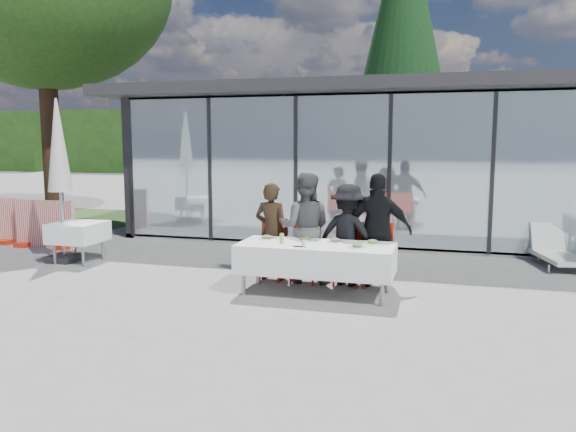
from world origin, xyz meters
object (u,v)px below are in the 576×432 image
object	(u,v)px
diner_c	(348,235)
folded_eyeglasses	(298,246)
diner_chair_a	(273,246)
diner_d	(378,231)
diner_chair_b	(306,248)
plate_b	(305,239)
market_umbrella	(59,156)
plate_c	(335,241)
juice_bottle	(282,238)
spare_table_left	(78,232)
plate_extra	(357,246)
plate_a	(267,238)
conifer_tree	(403,31)
diner_chair_c	(348,250)
lounger	(555,251)
dining_table	(316,258)
diner_b	(305,228)
diner_chair_d	(378,251)
plate_d	(373,242)
diner_a	(272,231)

from	to	relation	value
diner_c	folded_eyeglasses	bearing A→B (deg)	73.20
diner_chair_a	diner_d	world-z (taller)	diner_d
diner_chair_b	plate_b	distance (m)	0.63
market_umbrella	diner_d	bearing A→B (deg)	-2.33
diner_c	plate_c	xyz separation A→B (m)	(-0.11, -0.48, -0.01)
juice_bottle	spare_table_left	world-z (taller)	juice_bottle
diner_chair_a	plate_extra	size ratio (longest dim) A/B	3.82
diner_c	plate_a	distance (m)	1.27
plate_extra	conifer_tree	xyz separation A→B (m)	(-0.46, 12.66, 5.21)
diner_chair_c	lounger	xyz separation A→B (m)	(3.39, 2.33, -0.28)
plate_c	folded_eyeglasses	bearing A→B (deg)	-131.09
dining_table	diner_b	xyz separation A→B (m)	(-0.34, 0.68, 0.34)
diner_chair_b	plate_extra	xyz separation A→B (m)	(0.96, -0.88, 0.24)
diner_b	plate_b	bearing A→B (deg)	97.89
diner_chair_d	conifer_tree	xyz separation A→B (m)	(-0.65, 11.78, 5.45)
plate_c	lounger	xyz separation A→B (m)	(3.49, 2.88, -0.52)
diner_chair_c	plate_d	xyz separation A→B (m)	(0.44, -0.54, 0.24)
conifer_tree	diner_c	bearing A→B (deg)	-89.08
diner_chair_a	juice_bottle	world-z (taller)	diner_chair_a
diner_chair_d	spare_table_left	size ratio (longest dim) A/B	1.13
spare_table_left	plate_c	bearing A→B (deg)	-8.75
plate_a	plate_extra	bearing A→B (deg)	-12.05
market_umbrella	lounger	size ratio (longest dim) A/B	2.09
dining_table	diner_d	bearing A→B (deg)	40.13
diner_chair_d	juice_bottle	bearing A→B (deg)	-147.50
diner_chair_c	market_umbrella	bearing A→B (deg)	178.20
diner_chair_c	conifer_tree	bearing A→B (deg)	90.92
conifer_tree	market_umbrella	bearing A→B (deg)	-114.08
diner_chair_d	plate_b	xyz separation A→B (m)	(-1.02, -0.57, 0.24)
diner_chair_d	diner_chair_a	bearing A→B (deg)	180.00
diner_a	juice_bottle	world-z (taller)	diner_a
diner_d	plate_c	xyz separation A→B (m)	(-0.57, -0.48, -0.10)
diner_a	plate_d	bearing A→B (deg)	172.09
diner_c	plate_b	distance (m)	0.75
diner_a	spare_table_left	distance (m)	3.86
plate_extra	lounger	world-z (taller)	plate_extra
plate_b	market_umbrella	size ratio (longest dim) A/B	0.08
diner_chair_a	plate_c	distance (m)	1.28
diner_a	plate_d	xyz separation A→B (m)	(1.68, -0.47, -0.01)
plate_a	spare_table_left	xyz separation A→B (m)	(-3.93, 0.80, -0.22)
folded_eyeglasses	conifer_tree	xyz separation A→B (m)	(0.35, 12.82, 5.23)
diner_chair_d	spare_table_left	xyz separation A→B (m)	(-5.55, 0.22, 0.02)
diner_b	plate_a	distance (m)	0.70
dining_table	diner_b	distance (m)	0.83
diner_chair_d	plate_c	world-z (taller)	diner_chair_d
diner_c	conifer_tree	bearing A→B (deg)	-76.93
diner_b	plate_c	size ratio (longest dim) A/B	6.85
dining_table	diner_b	world-z (taller)	diner_b
plate_a	conifer_tree	xyz separation A→B (m)	(0.97, 12.35, 5.21)
juice_bottle	market_umbrella	xyz separation A→B (m)	(-4.53, 1.00, 1.14)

